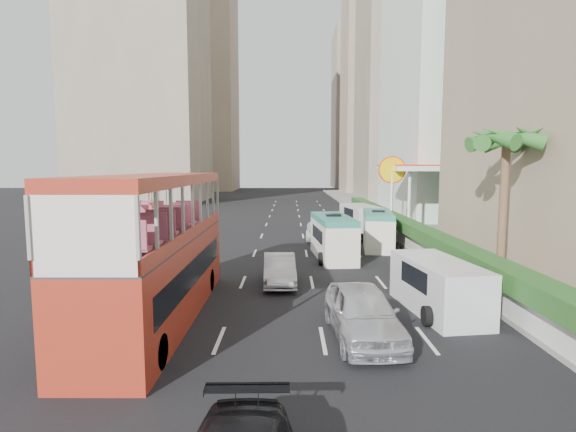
{
  "coord_description": "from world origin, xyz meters",
  "views": [
    {
      "loc": [
        -1.42,
        -15.33,
        5.31
      ],
      "look_at": [
        -1.5,
        4.0,
        3.2
      ],
      "focal_mm": 28.0,
      "sensor_mm": 36.0,
      "label": 1
    }
  ],
  "objects_px": {
    "minibus_near": "(333,237)",
    "minibus_far": "(378,230)",
    "van_asset": "(322,239)",
    "shell_station": "(423,197)",
    "car_silver_lane_a": "(280,284)",
    "palm_tree": "(503,212)",
    "car_silver_lane_b": "(362,338)",
    "panel_van_near": "(438,286)",
    "panel_van_far": "(361,218)",
    "double_decker_bus": "(158,248)"
  },
  "relations": [
    {
      "from": "panel_van_near",
      "to": "shell_station",
      "type": "relative_size",
      "value": 0.59
    },
    {
      "from": "car_silver_lane_a",
      "to": "shell_station",
      "type": "xyz_separation_m",
      "value": [
        11.89,
        18.28,
        2.75
      ]
    },
    {
      "from": "panel_van_near",
      "to": "palm_tree",
      "type": "bearing_deg",
      "value": 32.68
    },
    {
      "from": "car_silver_lane_b",
      "to": "minibus_near",
      "type": "height_order",
      "value": "minibus_near"
    },
    {
      "from": "shell_station",
      "to": "car_silver_lane_a",
      "type": "bearing_deg",
      "value": -123.04
    },
    {
      "from": "double_decker_bus",
      "to": "panel_van_far",
      "type": "bearing_deg",
      "value": 64.47
    },
    {
      "from": "van_asset",
      "to": "minibus_near",
      "type": "xyz_separation_m",
      "value": [
        0.13,
        -6.87,
        1.24
      ]
    },
    {
      "from": "minibus_far",
      "to": "palm_tree",
      "type": "xyz_separation_m",
      "value": [
        3.41,
        -10.01,
        2.19
      ]
    },
    {
      "from": "car_silver_lane_a",
      "to": "minibus_far",
      "type": "xyz_separation_m",
      "value": [
        6.28,
        9.29,
        1.19
      ]
    },
    {
      "from": "car_silver_lane_b",
      "to": "panel_van_far",
      "type": "bearing_deg",
      "value": 77.37
    },
    {
      "from": "car_silver_lane_b",
      "to": "palm_tree",
      "type": "distance_m",
      "value": 9.67
    },
    {
      "from": "van_asset",
      "to": "car_silver_lane_b",
      "type": "bearing_deg",
      "value": -86.82
    },
    {
      "from": "double_decker_bus",
      "to": "car_silver_lane_a",
      "type": "distance_m",
      "value": 6.75
    },
    {
      "from": "double_decker_bus",
      "to": "minibus_near",
      "type": "bearing_deg",
      "value": 56.05
    },
    {
      "from": "minibus_far",
      "to": "panel_van_near",
      "type": "xyz_separation_m",
      "value": [
        -0.36,
        -13.22,
        -0.24
      ]
    },
    {
      "from": "minibus_far",
      "to": "palm_tree",
      "type": "distance_m",
      "value": 10.8
    },
    {
      "from": "van_asset",
      "to": "palm_tree",
      "type": "distance_m",
      "value": 15.43
    },
    {
      "from": "panel_van_far",
      "to": "shell_station",
      "type": "bearing_deg",
      "value": 0.18
    },
    {
      "from": "car_silver_lane_b",
      "to": "minibus_near",
      "type": "distance_m",
      "value": 12.42
    },
    {
      "from": "shell_station",
      "to": "panel_van_far",
      "type": "bearing_deg",
      "value": -169.9
    },
    {
      "from": "van_asset",
      "to": "palm_tree",
      "type": "height_order",
      "value": "palm_tree"
    },
    {
      "from": "car_silver_lane_b",
      "to": "double_decker_bus",
      "type": "bearing_deg",
      "value": 161.33
    },
    {
      "from": "car_silver_lane_b",
      "to": "palm_tree",
      "type": "bearing_deg",
      "value": 35.99
    },
    {
      "from": "minibus_near",
      "to": "palm_tree",
      "type": "xyz_separation_m",
      "value": [
        6.7,
        -6.55,
        2.14
      ]
    },
    {
      "from": "panel_van_near",
      "to": "palm_tree",
      "type": "distance_m",
      "value": 5.52
    },
    {
      "from": "minibus_far",
      "to": "palm_tree",
      "type": "height_order",
      "value": "palm_tree"
    },
    {
      "from": "car_silver_lane_a",
      "to": "shell_station",
      "type": "distance_m",
      "value": 21.98
    },
    {
      "from": "car_silver_lane_a",
      "to": "panel_van_near",
      "type": "distance_m",
      "value": 7.17
    },
    {
      "from": "palm_tree",
      "to": "shell_station",
      "type": "relative_size",
      "value": 0.8
    },
    {
      "from": "car_silver_lane_b",
      "to": "palm_tree",
      "type": "height_order",
      "value": "palm_tree"
    },
    {
      "from": "minibus_near",
      "to": "panel_van_near",
      "type": "distance_m",
      "value": 10.19
    },
    {
      "from": "car_silver_lane_a",
      "to": "palm_tree",
      "type": "distance_m",
      "value": 10.29
    },
    {
      "from": "palm_tree",
      "to": "minibus_near",
      "type": "bearing_deg",
      "value": 135.63
    },
    {
      "from": "double_decker_bus",
      "to": "panel_van_near",
      "type": "distance_m",
      "value": 10.18
    },
    {
      "from": "palm_tree",
      "to": "shell_station",
      "type": "height_order",
      "value": "palm_tree"
    },
    {
      "from": "car_silver_lane_a",
      "to": "van_asset",
      "type": "bearing_deg",
      "value": 74.76
    },
    {
      "from": "minibus_near",
      "to": "car_silver_lane_a",
      "type": "bearing_deg",
      "value": -122.42
    },
    {
      "from": "double_decker_bus",
      "to": "shell_station",
      "type": "distance_m",
      "value": 28.02
    },
    {
      "from": "double_decker_bus",
      "to": "minibus_near",
      "type": "relative_size",
      "value": 1.97
    },
    {
      "from": "minibus_near",
      "to": "palm_tree",
      "type": "bearing_deg",
      "value": -49.63
    },
    {
      "from": "minibus_near",
      "to": "minibus_far",
      "type": "bearing_deg",
      "value": 41.18
    },
    {
      "from": "car_silver_lane_a",
      "to": "minibus_far",
      "type": "height_order",
      "value": "minibus_far"
    },
    {
      "from": "double_decker_bus",
      "to": "van_asset",
      "type": "distance_m",
      "value": 18.93
    },
    {
      "from": "car_silver_lane_a",
      "to": "panel_van_far",
      "type": "height_order",
      "value": "panel_van_far"
    },
    {
      "from": "double_decker_bus",
      "to": "minibus_far",
      "type": "bearing_deg",
      "value": 53.43
    },
    {
      "from": "panel_van_near",
      "to": "panel_van_far",
      "type": "height_order",
      "value": "panel_van_far"
    },
    {
      "from": "car_silver_lane_b",
      "to": "shell_station",
      "type": "relative_size",
      "value": 0.6
    },
    {
      "from": "double_decker_bus",
      "to": "panel_van_far",
      "type": "height_order",
      "value": "double_decker_bus"
    },
    {
      "from": "minibus_near",
      "to": "shell_station",
      "type": "relative_size",
      "value": 0.7
    },
    {
      "from": "panel_van_far",
      "to": "van_asset",
      "type": "bearing_deg",
      "value": -137.53
    }
  ]
}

